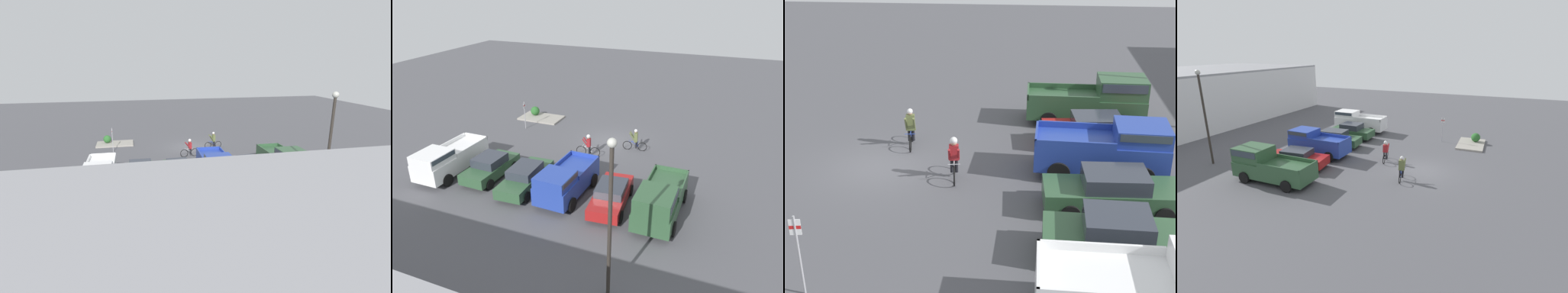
# 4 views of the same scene
# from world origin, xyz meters

# --- Properties ---
(ground_plane) EXTENTS (80.00, 80.00, 0.00)m
(ground_plane) POSITION_xyz_m (0.00, 0.00, 0.00)
(ground_plane) COLOR #4C4C51
(pickup_truck_0) EXTENTS (2.29, 5.50, 2.24)m
(pickup_truck_0) POSITION_xyz_m (-5.77, 9.01, 1.15)
(pickup_truck_0) COLOR #2D5133
(pickup_truck_0) RESTS_ON ground_plane
(sedan_0) EXTENTS (2.24, 4.65, 1.37)m
(sedan_0) POSITION_xyz_m (-2.97, 8.76, 0.70)
(sedan_0) COLOR maroon
(sedan_0) RESTS_ON ground_plane
(pickup_truck_1) EXTENTS (2.41, 5.00, 2.10)m
(pickup_truck_1) POSITION_xyz_m (-0.16, 8.91, 1.11)
(pickup_truck_1) COLOR #233D9E
(pickup_truck_1) RESTS_ON ground_plane
(sedan_1) EXTENTS (2.07, 4.78, 1.46)m
(sedan_1) POSITION_xyz_m (2.63, 8.78, 0.73)
(sedan_1) COLOR #2D5133
(sedan_1) RESTS_ON ground_plane
(sedan_2) EXTENTS (2.06, 4.26, 1.49)m
(sedan_2) POSITION_xyz_m (5.43, 8.47, 0.75)
(sedan_2) COLOR #2D5133
(sedan_2) RESTS_ON ground_plane
(pickup_truck_2) EXTENTS (2.26, 5.37, 2.09)m
(pickup_truck_2) POSITION_xyz_m (8.23, 9.17, 1.10)
(pickup_truck_2) COLOR white
(pickup_truck_2) RESTS_ON ground_plane
(cyclist_0) EXTENTS (1.79, 0.51, 1.71)m
(cyclist_0) POSITION_xyz_m (0.71, 3.12, 0.87)
(cyclist_0) COLOR black
(cyclist_0) RESTS_ON ground_plane
(cyclist_1) EXTENTS (1.83, 0.51, 1.72)m
(cyclist_1) POSITION_xyz_m (-2.18, 0.86, 0.85)
(cyclist_1) COLOR black
(cyclist_1) RESTS_ON ground_plane
(fire_lane_sign) EXTENTS (0.07, 0.30, 2.39)m
(fire_lane_sign) POSITION_xyz_m (7.79, 0.08, 1.44)
(fire_lane_sign) COLOR #9E9EA3
(fire_lane_sign) RESTS_ON ground_plane
(lamppost) EXTENTS (0.36, 0.36, 7.07)m
(lamppost) POSITION_xyz_m (-5.04, 15.20, 4.13)
(lamppost) COLOR #2D2823
(lamppost) RESTS_ON ground_plane
(curb_island) EXTENTS (3.81, 2.29, 0.15)m
(curb_island) POSITION_xyz_m (7.73, -2.63, 0.07)
(curb_island) COLOR gray
(curb_island) RESTS_ON ground_plane
(shrub) EXTENTS (0.82, 0.82, 0.82)m
(shrub) POSITION_xyz_m (8.52, -2.93, 0.56)
(shrub) COLOR #286028
(shrub) RESTS_ON curb_island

